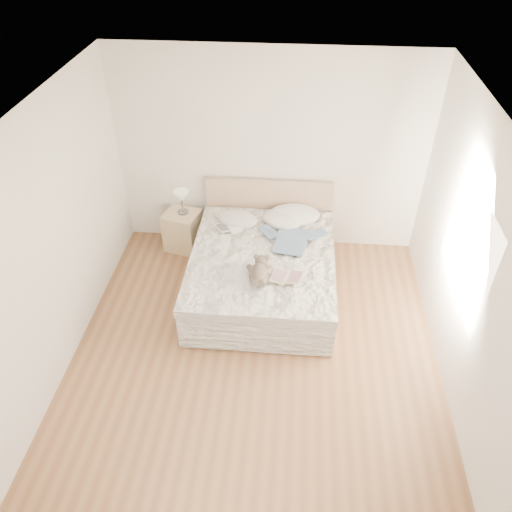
% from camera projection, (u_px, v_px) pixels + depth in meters
% --- Properties ---
extents(floor, '(4.00, 4.50, 0.00)m').
position_uv_depth(floor, '(254.00, 360.00, 5.46)').
color(floor, brown).
rests_on(floor, ground).
extents(ceiling, '(4.00, 4.50, 0.00)m').
position_uv_depth(ceiling, '(253.00, 127.00, 3.79)').
color(ceiling, white).
rests_on(ceiling, ground).
extents(wall_back, '(4.00, 0.02, 2.70)m').
position_uv_depth(wall_back, '(270.00, 154.00, 6.38)').
color(wall_back, silver).
rests_on(wall_back, ground).
extents(wall_front, '(4.00, 0.02, 2.70)m').
position_uv_depth(wall_front, '(218.00, 511.00, 2.87)').
color(wall_front, silver).
rests_on(wall_front, ground).
extents(wall_left, '(0.02, 4.50, 2.70)m').
position_uv_depth(wall_left, '(46.00, 253.00, 4.76)').
color(wall_left, silver).
rests_on(wall_left, ground).
extents(wall_right, '(0.02, 4.50, 2.70)m').
position_uv_depth(wall_right, '(475.00, 277.00, 4.49)').
color(wall_right, silver).
rests_on(wall_right, ground).
extents(window, '(0.02, 1.30, 1.10)m').
position_uv_depth(window, '(468.00, 248.00, 4.66)').
color(window, white).
rests_on(window, wall_right).
extents(bed, '(1.72, 2.14, 1.00)m').
position_uv_depth(bed, '(263.00, 269.00, 6.20)').
color(bed, tan).
rests_on(bed, floor).
extents(nightstand, '(0.53, 0.50, 0.56)m').
position_uv_depth(nightstand, '(183.00, 231.00, 6.90)').
color(nightstand, tan).
rests_on(nightstand, floor).
extents(table_lamp, '(0.24, 0.24, 0.33)m').
position_uv_depth(table_lamp, '(182.00, 197.00, 6.60)').
color(table_lamp, '#45403D').
rests_on(table_lamp, nightstand).
extents(pillow_left, '(0.59, 0.47, 0.16)m').
position_uv_depth(pillow_left, '(238.00, 219.00, 6.47)').
color(pillow_left, silver).
rests_on(pillow_left, bed).
extents(pillow_middle, '(0.64, 0.56, 0.16)m').
position_uv_depth(pillow_middle, '(282.00, 220.00, 6.46)').
color(pillow_middle, white).
rests_on(pillow_middle, bed).
extents(pillow_right, '(0.70, 0.51, 0.20)m').
position_uv_depth(pillow_right, '(294.00, 215.00, 6.56)').
color(pillow_right, white).
rests_on(pillow_right, bed).
extents(blouse, '(0.68, 0.71, 0.02)m').
position_uv_depth(blouse, '(291.00, 241.00, 6.12)').
color(blouse, '#3F5775').
rests_on(blouse, bed).
extents(photo_book, '(0.37, 0.36, 0.02)m').
position_uv_depth(photo_book, '(229.00, 228.00, 6.33)').
color(photo_book, white).
rests_on(photo_book, bed).
extents(childrens_book, '(0.40, 0.32, 0.02)m').
position_uv_depth(childrens_book, '(287.00, 277.00, 5.59)').
color(childrens_book, beige).
rests_on(childrens_book, bed).
extents(teddy_bear, '(0.26, 0.37, 0.19)m').
position_uv_depth(teddy_bear, '(259.00, 277.00, 5.55)').
color(teddy_bear, brown).
rests_on(teddy_bear, bed).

